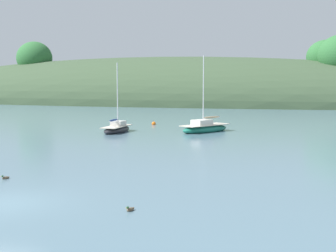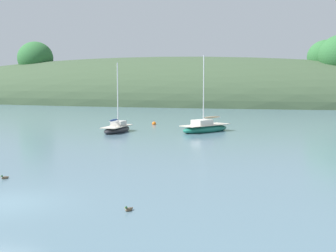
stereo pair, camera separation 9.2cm
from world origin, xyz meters
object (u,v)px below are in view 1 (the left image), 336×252
(sailboat_black_sloop, at_px, (205,128))
(mooring_buoy_channel, at_px, (154,124))
(sailboat_cream_ketch, at_px, (117,129))
(duck_straggler, at_px, (130,209))
(duck_trailing, at_px, (5,178))

(sailboat_black_sloop, distance_m, mooring_buoy_channel, 8.99)
(sailboat_cream_ketch, bearing_deg, mooring_buoy_channel, 85.65)
(sailboat_black_sloop, bearing_deg, duck_straggler, -81.89)
(sailboat_cream_ketch, bearing_deg, duck_trailing, -79.92)
(sailboat_black_sloop, xyz_separation_m, duck_trailing, (-4.03, -23.85, -0.31))
(sailboat_cream_ketch, relative_size, duck_trailing, 16.38)
(sailboat_cream_ketch, xyz_separation_m, duck_straggler, (11.63, -24.27, -0.27))
(duck_straggler, bearing_deg, sailboat_cream_ketch, 115.60)
(sailboat_cream_ketch, distance_m, duck_straggler, 26.91)
(sailboat_cream_ketch, xyz_separation_m, sailboat_black_sloop, (7.76, 2.84, 0.04))
(sailboat_cream_ketch, relative_size, duck_straggler, 15.86)
(sailboat_black_sloop, bearing_deg, sailboat_cream_ketch, -159.91)
(sailboat_cream_ketch, distance_m, duck_trailing, 21.34)
(mooring_buoy_channel, bearing_deg, sailboat_cream_ketch, -94.35)
(duck_straggler, bearing_deg, mooring_buoy_channel, 108.65)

